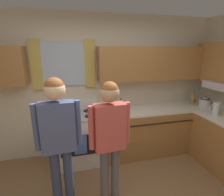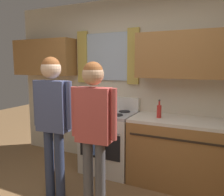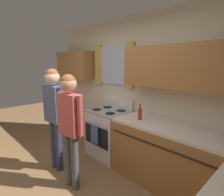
# 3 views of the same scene
# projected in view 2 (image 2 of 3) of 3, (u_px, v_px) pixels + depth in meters

# --- Properties ---
(back_wall_unit) EXTENTS (4.60, 0.42, 2.60)m
(back_wall_unit) POSITION_uv_depth(u_px,v_px,m) (145.00, 75.00, 3.46)
(back_wall_unit) COLOR beige
(back_wall_unit) RESTS_ON ground
(stove_oven) EXTENTS (0.75, 0.67, 1.10)m
(stove_oven) POSITION_uv_depth(u_px,v_px,m) (109.00, 140.00, 3.54)
(stove_oven) COLOR silver
(stove_oven) RESTS_ON ground
(bottle_sauce_red) EXTENTS (0.06, 0.06, 0.25)m
(bottle_sauce_red) POSITION_uv_depth(u_px,v_px,m) (159.00, 111.00, 3.11)
(bottle_sauce_red) COLOR red
(bottle_sauce_red) RESTS_ON kitchen_counter_run
(adult_left) EXTENTS (0.52, 0.23, 1.69)m
(adult_left) POSITION_uv_depth(u_px,v_px,m) (53.00, 111.00, 2.71)
(adult_left) COLOR #2D3856
(adult_left) RESTS_ON ground
(adult_in_plaid) EXTENTS (0.51, 0.22, 1.64)m
(adult_in_plaid) POSITION_uv_depth(u_px,v_px,m) (94.00, 121.00, 2.41)
(adult_in_plaid) COLOR #4C4C51
(adult_in_plaid) RESTS_ON ground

